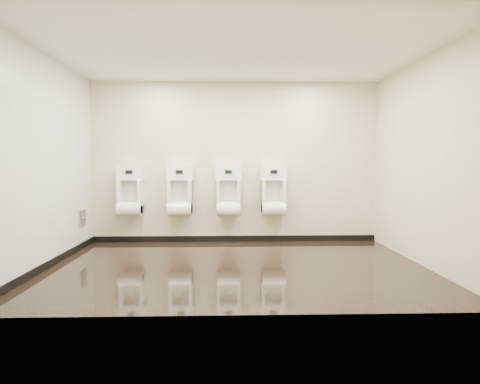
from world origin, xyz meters
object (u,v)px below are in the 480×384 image
object	(u,v)px
urinal_1	(180,194)
access_panel	(82,218)
urinal_0	(130,195)
urinal_3	(273,194)
urinal_2	(228,194)

from	to	relation	value
urinal_1	access_panel	bearing A→B (deg)	-165.45
urinal_0	urinal_3	bearing A→B (deg)	0.00
urinal_1	urinal_3	distance (m)	1.61
access_panel	urinal_0	distance (m)	0.86
urinal_1	urinal_0	bearing A→B (deg)	180.00
access_panel	urinal_1	size ratio (longest dim) A/B	0.29
urinal_0	urinal_2	world-z (taller)	same
access_panel	urinal_3	bearing A→B (deg)	7.21
urinal_1	urinal_3	world-z (taller)	same
access_panel	urinal_3	size ratio (longest dim) A/B	0.29
urinal_0	urinal_1	distance (m)	0.85
urinal_2	access_panel	bearing A→B (deg)	-170.46
urinal_3	access_panel	bearing A→B (deg)	-172.79
urinal_0	urinal_3	world-z (taller)	same
urinal_2	urinal_0	bearing A→B (deg)	180.00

